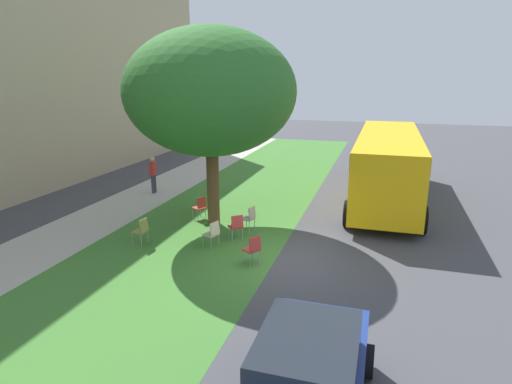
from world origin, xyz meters
name	(u,v)px	position (x,y,z in m)	size (l,w,h in m)	color
ground	(283,259)	(0.00, 0.00, 0.00)	(80.00, 80.00, 0.00)	#424247
grass_verge	(185,247)	(0.00, 3.20, 0.00)	(48.00, 6.00, 0.01)	#3D752D
sidewalk_strip	(69,233)	(0.00, 7.60, 0.00)	(48.00, 2.80, 0.01)	#ADA89E
street_tree	(210,92)	(2.32, 3.14, 4.72)	(5.84, 5.84, 6.89)	brown
chair_0	(253,248)	(-0.60, 0.75, 0.52)	(0.58, 0.58, 0.88)	#B7332D
chair_1	(236,225)	(1.06, 1.83, 0.52)	(0.59, 0.59, 0.88)	#B7332D
chair_2	(141,230)	(-0.19, 4.60, 0.52)	(0.45, 0.45, 0.88)	olive
chair_3	(249,217)	(2.01, 1.67, 0.52)	(0.50, 0.51, 0.88)	#ADA393
chair_4	(212,233)	(0.21, 2.33, 0.52)	(0.53, 0.53, 0.88)	beige
chair_5	(200,206)	(2.68, 3.84, 0.52)	(0.57, 0.57, 0.88)	#B7332D
parked_car	(308,379)	(-5.98, -1.78, 0.84)	(3.70, 1.92, 1.65)	navy
school_bus	(388,160)	(7.50, -2.83, 1.76)	(10.40, 2.80, 2.88)	yellow
pedestrian_0	(153,173)	(5.55, 7.43, 0.93)	(0.37, 0.22, 1.69)	#3F3851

